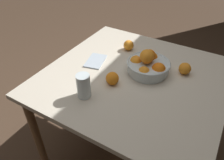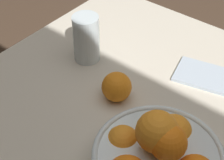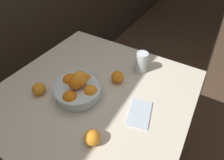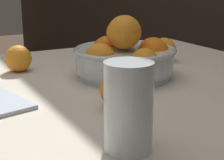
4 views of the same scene
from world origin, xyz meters
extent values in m
cube|color=beige|center=(0.00, 0.00, 0.76)|extent=(1.01, 1.04, 0.03)
cylinder|color=#936B47|center=(0.45, -0.46, 0.37)|extent=(0.05, 0.05, 0.74)
torus|color=silver|center=(-0.07, 0.05, 0.84)|extent=(0.26, 0.26, 0.01)
sphere|color=orange|center=(0.01, 0.06, 0.82)|extent=(0.07, 0.07, 0.07)
sphere|color=orange|center=(-0.06, -0.02, 0.83)|extent=(0.08, 0.08, 0.08)
sphere|color=orange|center=(-0.06, 0.04, 0.89)|extent=(0.08, 0.08, 0.08)
sphere|color=orange|center=(-0.08, 0.05, 0.88)|extent=(0.07, 0.07, 0.07)
cylinder|color=#F4A314|center=(0.30, -0.15, 0.81)|extent=(0.06, 0.06, 0.08)
cylinder|color=silver|center=(0.30, -0.15, 0.84)|extent=(0.07, 0.07, 0.13)
sphere|color=orange|center=(0.13, -0.08, 0.81)|extent=(0.07, 0.07, 0.07)
cube|color=silver|center=(-0.01, -0.29, 0.78)|extent=(0.19, 0.14, 0.01)
camera|label=1|loc=(0.96, 0.41, 1.55)|focal=35.00mm
camera|label=2|loc=(-0.28, 0.45, 1.42)|focal=60.00mm
camera|label=3|loc=(-0.53, -0.43, 1.50)|focal=28.00mm
camera|label=4|loc=(0.73, -0.41, 1.02)|focal=60.00mm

